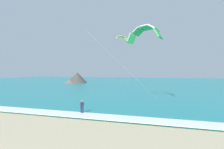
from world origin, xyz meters
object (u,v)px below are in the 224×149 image
Objects in this scene: kite_distant at (121,37)px; kite_primary at (144,32)px; surfboard at (82,115)px; kitesurfer at (82,107)px.

kite_primary is at bearing -67.25° from kite_distant.
kitesurfer is (-0.01, 0.02, 0.91)m from surfboard.
surfboard is 0.86× the size of kitesurfer.
kite_primary is (5.71, 8.11, 10.50)m from surfboard.
kite_distant is at bearing 99.96° from kitesurfer.
kitesurfer is 0.54× the size of kite_distant.
kite_primary is at bearing 54.75° from kitesurfer.
kite_distant is (-6.57, 37.38, 14.89)m from surfboard.
kite_distant is (-12.28, 29.28, 4.39)m from kite_primary.
surfboard is 40.77m from kite_distant.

